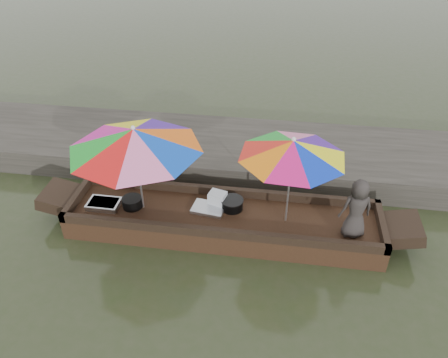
# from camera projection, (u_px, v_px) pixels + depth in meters

# --- Properties ---
(water) EXTENTS (80.00, 80.00, 0.00)m
(water) POSITION_uv_depth(u_px,v_px,m) (223.00, 230.00, 7.48)
(water) COLOR #2A361B
(water) RESTS_ON ground
(dock) EXTENTS (22.00, 2.20, 0.50)m
(dock) POSITION_uv_depth(u_px,v_px,m) (239.00, 152.00, 9.13)
(dock) COLOR #2D2B26
(dock) RESTS_ON ground
(boat_hull) EXTENTS (5.21, 1.20, 0.35)m
(boat_hull) POSITION_uv_depth(u_px,v_px,m) (223.00, 222.00, 7.38)
(boat_hull) COLOR black
(boat_hull) RESTS_ON water
(cooking_pot) EXTENTS (0.34, 0.34, 0.18)m
(cooking_pot) POSITION_uv_depth(u_px,v_px,m) (132.00, 202.00, 7.40)
(cooking_pot) COLOR black
(cooking_pot) RESTS_ON boat_hull
(tray_crayfish) EXTENTS (0.54, 0.38, 0.09)m
(tray_crayfish) POSITION_uv_depth(u_px,v_px,m) (104.00, 204.00, 7.44)
(tray_crayfish) COLOR silver
(tray_crayfish) RESTS_ON boat_hull
(tray_scallop) EXTENTS (0.59, 0.44, 0.06)m
(tray_scallop) POSITION_uv_depth(u_px,v_px,m) (209.00, 208.00, 7.36)
(tray_scallop) COLOR silver
(tray_scallop) RESTS_ON boat_hull
(charcoal_grill) EXTENTS (0.36, 0.36, 0.17)m
(charcoal_grill) POSITION_uv_depth(u_px,v_px,m) (232.00, 204.00, 7.36)
(charcoal_grill) COLOR black
(charcoal_grill) RESTS_ON boat_hull
(supply_bag) EXTENTS (0.33, 0.28, 0.26)m
(supply_bag) POSITION_uv_depth(u_px,v_px,m) (218.00, 199.00, 7.41)
(supply_bag) COLOR silver
(supply_bag) RESTS_ON boat_hull
(vendor) EXTENTS (0.56, 0.44, 1.02)m
(vendor) POSITION_uv_depth(u_px,v_px,m) (356.00, 209.00, 6.59)
(vendor) COLOR #302C2A
(vendor) RESTS_ON boat_hull
(umbrella_bow) EXTENTS (2.25, 2.25, 1.55)m
(umbrella_bow) POSITION_uv_depth(u_px,v_px,m) (138.00, 169.00, 7.00)
(umbrella_bow) COLOR #FF630C
(umbrella_bow) RESTS_ON boat_hull
(umbrella_stern) EXTENTS (2.08, 2.08, 1.55)m
(umbrella_stern) POSITION_uv_depth(u_px,v_px,m) (289.00, 182.00, 6.71)
(umbrella_stern) COLOR #4914A5
(umbrella_stern) RESTS_ON boat_hull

